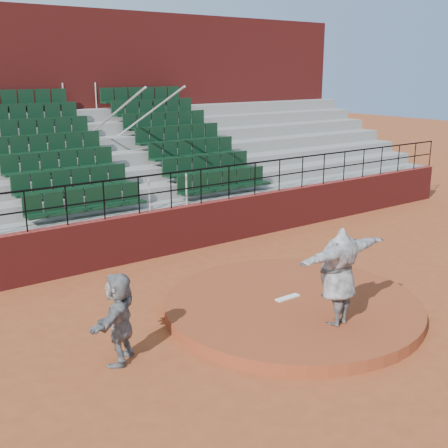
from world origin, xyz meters
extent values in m
plane|color=#944321|center=(0.00, 0.00, 0.00)|extent=(90.00, 90.00, 0.00)
cylinder|color=brown|center=(0.00, 0.00, 0.12)|extent=(5.50, 5.50, 0.25)
cube|color=white|center=(0.00, 0.15, 0.27)|extent=(0.60, 0.15, 0.03)
cube|color=maroon|center=(0.00, 5.00, 0.65)|extent=(24.00, 0.30, 1.30)
cylinder|color=black|center=(0.00, 5.00, 2.30)|extent=(24.00, 0.05, 0.05)
cylinder|color=black|center=(0.00, 5.00, 1.80)|extent=(24.00, 0.04, 0.04)
cylinder|color=black|center=(-4.00, 5.00, 1.80)|extent=(0.04, 0.04, 1.00)
cylinder|color=black|center=(-3.00, 5.00, 1.80)|extent=(0.04, 0.04, 1.00)
cylinder|color=black|center=(-2.00, 5.00, 1.80)|extent=(0.04, 0.04, 1.00)
cylinder|color=black|center=(-1.00, 5.00, 1.80)|extent=(0.04, 0.04, 1.00)
cylinder|color=black|center=(0.00, 5.00, 1.80)|extent=(0.04, 0.04, 1.00)
cylinder|color=black|center=(1.00, 5.00, 1.80)|extent=(0.04, 0.04, 1.00)
cylinder|color=black|center=(2.00, 5.00, 1.80)|extent=(0.04, 0.04, 1.00)
cylinder|color=black|center=(3.00, 5.00, 1.80)|extent=(0.04, 0.04, 1.00)
cylinder|color=black|center=(4.00, 5.00, 1.80)|extent=(0.04, 0.04, 1.00)
cylinder|color=black|center=(5.00, 5.00, 1.80)|extent=(0.04, 0.04, 1.00)
cylinder|color=black|center=(6.00, 5.00, 1.80)|extent=(0.04, 0.04, 1.00)
cylinder|color=black|center=(7.00, 5.00, 1.80)|extent=(0.04, 0.04, 1.00)
cylinder|color=black|center=(8.00, 5.00, 1.80)|extent=(0.04, 0.04, 1.00)
cylinder|color=black|center=(9.00, 5.00, 1.80)|extent=(0.04, 0.04, 1.00)
cylinder|color=black|center=(10.00, 5.00, 1.80)|extent=(0.04, 0.04, 1.00)
cylinder|color=black|center=(11.00, 5.00, 1.80)|extent=(0.04, 0.04, 1.00)
cylinder|color=black|center=(12.00, 5.00, 1.80)|extent=(0.04, 0.04, 1.00)
cube|color=gray|center=(0.00, 5.58, 0.65)|extent=(24.00, 0.85, 1.30)
cube|color=black|center=(-2.25, 5.59, 1.66)|extent=(3.30, 0.48, 0.72)
cube|color=black|center=(2.25, 5.59, 1.66)|extent=(3.30, 0.48, 0.72)
cube|color=gray|center=(0.00, 6.43, 0.85)|extent=(24.00, 0.85, 1.70)
cube|color=black|center=(-2.25, 6.44, 2.06)|extent=(3.30, 0.48, 0.72)
cube|color=black|center=(2.25, 6.44, 2.06)|extent=(3.30, 0.48, 0.72)
cube|color=gray|center=(0.00, 7.28, 1.05)|extent=(24.00, 0.85, 2.10)
cube|color=black|center=(-2.25, 7.29, 2.46)|extent=(3.30, 0.48, 0.72)
cube|color=black|center=(2.25, 7.29, 2.46)|extent=(3.30, 0.48, 0.72)
cube|color=gray|center=(0.00, 8.12, 1.25)|extent=(24.00, 0.85, 2.50)
cube|color=black|center=(-2.25, 8.13, 2.86)|extent=(3.30, 0.48, 0.72)
cube|color=black|center=(2.25, 8.13, 2.86)|extent=(3.30, 0.48, 0.72)
cube|color=gray|center=(0.00, 8.97, 1.45)|extent=(24.00, 0.85, 2.90)
cube|color=black|center=(-2.25, 8.98, 3.26)|extent=(3.30, 0.48, 0.72)
cube|color=black|center=(2.25, 8.98, 3.26)|extent=(3.30, 0.48, 0.72)
cube|color=gray|center=(0.00, 9.82, 1.65)|extent=(24.00, 0.85, 3.30)
cube|color=black|center=(-2.25, 9.83, 3.66)|extent=(3.30, 0.48, 0.72)
cube|color=black|center=(2.25, 9.83, 3.66)|extent=(3.30, 0.48, 0.72)
cube|color=gray|center=(0.00, 10.68, 1.85)|extent=(24.00, 0.85, 3.70)
cube|color=black|center=(-2.25, 10.69, 4.06)|extent=(3.30, 0.48, 0.72)
cube|color=black|center=(2.25, 10.69, 4.06)|extent=(3.30, 0.48, 0.72)
cylinder|color=silver|center=(-0.60, 8.12, 3.40)|extent=(0.06, 5.97, 2.46)
cylinder|color=silver|center=(0.60, 8.12, 3.40)|extent=(0.06, 5.97, 2.46)
cube|color=maroon|center=(0.00, 12.60, 3.55)|extent=(24.00, 3.00, 7.10)
imported|color=black|center=(-0.08, -1.33, 1.22)|extent=(2.44, 0.83, 1.95)
imported|color=black|center=(-3.94, 0.22, 0.84)|extent=(1.48, 1.41, 1.67)
camera|label=1|loc=(-7.77, -8.18, 5.05)|focal=45.00mm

